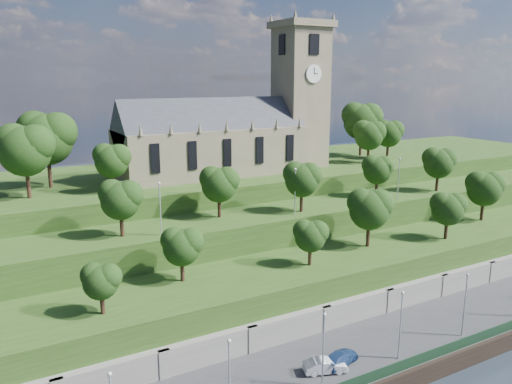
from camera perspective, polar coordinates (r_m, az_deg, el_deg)
ground at (r=59.15m, az=19.06°, el=-19.81°), size 320.00×320.00×0.00m
promenade at (r=62.12m, az=14.87°, el=-16.74°), size 160.00×12.00×2.00m
quay_wall at (r=58.55m, az=19.18°, el=-18.92°), size 160.00×0.50×2.20m
fence at (r=58.15m, az=18.80°, el=-17.40°), size 160.00×0.10×1.20m
retaining_wall at (r=65.28m, az=11.25°, el=-13.52°), size 160.00×2.10×5.00m
embankment_lower at (r=68.89m, az=8.04°, el=-10.56°), size 160.00×12.00×8.00m
embankment_upper at (r=76.59m, az=3.12°, el=-6.39°), size 160.00×10.00×12.00m
hilltop at (r=93.82m, az=-3.67°, el=-1.80°), size 160.00×32.00×15.00m
church at (r=87.92m, az=-2.22°, el=7.18°), size 38.60×12.35×27.60m
trees_lower at (r=72.09m, az=14.04°, el=-2.12°), size 68.25×9.16×8.38m
trees_upper at (r=75.00m, az=5.98°, el=1.86°), size 60.11×8.03×7.67m
trees_hilltop at (r=86.65m, az=-3.75°, el=6.75°), size 74.81×16.21×11.58m
lamp_posts_promenade at (r=56.15m, az=16.21°, el=-13.88°), size 60.36×0.36×7.73m
lamp_posts_upper at (r=71.42m, az=4.50°, el=0.52°), size 40.36×0.36×6.83m
car_middle at (r=54.12m, az=7.91°, el=-19.07°), size 4.73×2.97×1.47m
car_right at (r=55.62m, az=9.60°, el=-18.20°), size 5.31×3.44×1.43m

